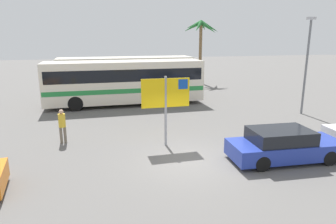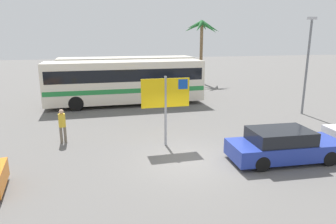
{
  "view_description": "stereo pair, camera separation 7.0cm",
  "coord_description": "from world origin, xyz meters",
  "px_view_note": "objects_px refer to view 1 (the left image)",
  "views": [
    {
      "loc": [
        -3.76,
        -10.86,
        4.91
      ],
      "look_at": [
        -0.16,
        3.1,
        1.3
      ],
      "focal_mm": 32.5,
      "sensor_mm": 36.0,
      "label": 1
    },
    {
      "loc": [
        -3.69,
        -10.88,
        4.91
      ],
      "look_at": [
        -0.16,
        3.1,
        1.3
      ],
      "focal_mm": 32.5,
      "sensor_mm": 36.0,
      "label": 2
    }
  ],
  "objects_px": {
    "bus_front_coach": "(125,80)",
    "car_blue": "(284,145)",
    "bus_rear_coach": "(126,74)",
    "ferry_sign": "(167,96)",
    "pedestrian_by_bus": "(62,124)"
  },
  "relations": [
    {
      "from": "bus_front_coach",
      "to": "car_blue",
      "type": "xyz_separation_m",
      "value": [
        4.97,
        -12.05,
        -1.15
      ]
    },
    {
      "from": "bus_rear_coach",
      "to": "ferry_sign",
      "type": "xyz_separation_m",
      "value": [
        0.23,
        -13.13,
        0.54
      ]
    },
    {
      "from": "car_blue",
      "to": "pedestrian_by_bus",
      "type": "bearing_deg",
      "value": 156.91
    },
    {
      "from": "bus_rear_coach",
      "to": "car_blue",
      "type": "xyz_separation_m",
      "value": [
        4.37,
        -16.04,
        -1.15
      ]
    },
    {
      "from": "bus_front_coach",
      "to": "pedestrian_by_bus",
      "type": "relative_size",
      "value": 6.92
    },
    {
      "from": "ferry_sign",
      "to": "car_blue",
      "type": "bearing_deg",
      "value": -35.13
    },
    {
      "from": "bus_rear_coach",
      "to": "ferry_sign",
      "type": "bearing_deg",
      "value": -88.98
    },
    {
      "from": "bus_front_coach",
      "to": "ferry_sign",
      "type": "height_order",
      "value": "ferry_sign"
    },
    {
      "from": "car_blue",
      "to": "bus_rear_coach",
      "type": "bearing_deg",
      "value": 108.69
    },
    {
      "from": "bus_rear_coach",
      "to": "pedestrian_by_bus",
      "type": "height_order",
      "value": "bus_rear_coach"
    },
    {
      "from": "bus_front_coach",
      "to": "ferry_sign",
      "type": "xyz_separation_m",
      "value": [
        0.83,
        -9.14,
        0.54
      ]
    },
    {
      "from": "bus_front_coach",
      "to": "pedestrian_by_bus",
      "type": "distance_m",
      "value": 8.6
    },
    {
      "from": "bus_front_coach",
      "to": "bus_rear_coach",
      "type": "distance_m",
      "value": 4.03
    },
    {
      "from": "bus_rear_coach",
      "to": "car_blue",
      "type": "distance_m",
      "value": 16.67
    },
    {
      "from": "bus_front_coach",
      "to": "car_blue",
      "type": "distance_m",
      "value": 13.09
    }
  ]
}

